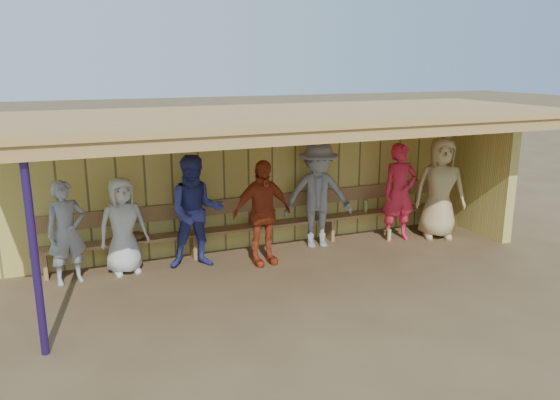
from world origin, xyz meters
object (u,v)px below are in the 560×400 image
object	(u,v)px
player_d	(262,213)
player_e	(318,195)
player_a	(67,232)
player_c	(196,212)
player_h	(440,188)
bench	(264,219)
player_g	(399,192)
player_b	(123,226)

from	to	relation	value
player_d	player_e	size ratio (longest dim) A/B	0.91
player_a	player_c	bearing A→B (deg)	-15.24
player_h	bench	world-z (taller)	player_h
bench	player_h	bearing A→B (deg)	-11.91
player_g	player_c	bearing A→B (deg)	-174.57
bench	player_d	bearing A→B (deg)	-112.24
player_g	player_e	bearing A→B (deg)	178.53
player_b	player_g	bearing A→B (deg)	-12.71
player_d	bench	size ratio (longest dim) A/B	0.23
player_a	player_b	xyz separation A→B (m)	(0.82, 0.09, -0.02)
player_d	player_e	bearing A→B (deg)	14.19
player_d	player_g	xyz separation A→B (m)	(2.78, 0.23, 0.04)
player_h	player_c	bearing A→B (deg)	-158.00
player_b	player_g	size ratio (longest dim) A/B	0.85
player_a	player_c	world-z (taller)	player_c
player_c	player_g	xyz separation A→B (m)	(3.79, -0.06, -0.01)
player_h	bench	xyz separation A→B (m)	(-3.25, 0.69, -0.42)
player_a	player_b	bearing A→B (deg)	-6.94
player_e	player_h	distance (m)	2.37
bench	player_b	bearing A→B (deg)	-172.86
player_b	player_c	xyz separation A→B (m)	(1.12, -0.15, 0.15)
player_g	bench	size ratio (longest dim) A/B	0.24
player_d	player_e	world-z (taller)	player_e
player_b	player_d	distance (m)	2.18
player_a	player_c	size ratio (longest dim) A/B	0.86
player_d	player_h	world-z (taller)	player_h
player_h	player_a	bearing A→B (deg)	-157.70
player_b	player_h	xyz separation A→B (m)	(5.69, -0.38, 0.18)
player_b	player_e	xyz separation A→B (m)	(3.35, 0.00, 0.18)
player_b	player_d	world-z (taller)	player_d
player_e	bench	bearing A→B (deg)	176.46
player_c	player_a	bearing A→B (deg)	-172.51
player_a	bench	xyz separation A→B (m)	(3.25, 0.40, -0.26)
player_a	player_d	distance (m)	2.97
player_a	bench	distance (m)	3.29
player_a	player_e	size ratio (longest dim) A/B	0.83
player_b	player_h	size ratio (longest dim) A/B	0.81
player_a	player_e	xyz separation A→B (m)	(4.17, 0.09, 0.16)
player_e	player_h	world-z (taller)	player_h
player_a	player_c	distance (m)	1.94
player_c	player_g	bearing A→B (deg)	8.41
player_h	player_g	bearing A→B (deg)	-167.25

